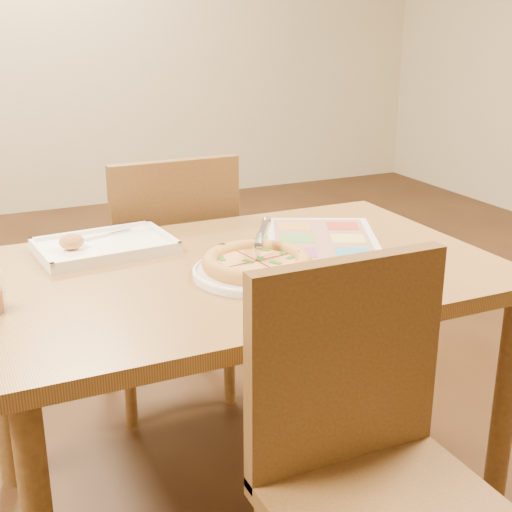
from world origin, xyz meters
name	(u,v)px	position (x,y,z in m)	size (l,w,h in m)	color
room	(239,4)	(0.00, 0.00, 1.35)	(7.00, 7.00, 7.00)	#37210F
dining_table	(241,296)	(0.00, 0.00, 0.63)	(1.30, 0.85, 0.72)	olive
chair_near	(368,438)	(0.00, -0.60, 0.57)	(0.42, 0.42, 0.47)	brown
chair_far	(169,254)	(0.00, 0.60, 0.57)	(0.42, 0.42, 0.47)	brown
plate	(256,272)	(0.01, -0.08, 0.73)	(0.31, 0.31, 0.02)	white
pizza	(257,263)	(0.01, -0.07, 0.75)	(0.27, 0.27, 0.04)	gold
pizza_cutter	(261,237)	(0.04, -0.04, 0.80)	(0.09, 0.11, 0.08)	silver
appetizer_tray	(102,247)	(-0.29, 0.26, 0.73)	(0.37, 0.27, 0.06)	white
menu	(322,239)	(0.30, 0.10, 0.72)	(0.31, 0.43, 0.01)	silver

